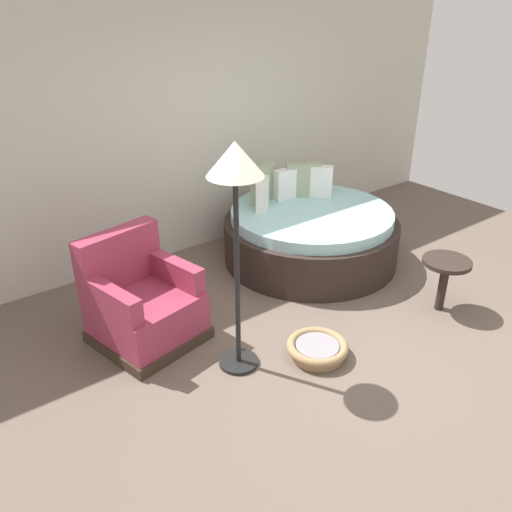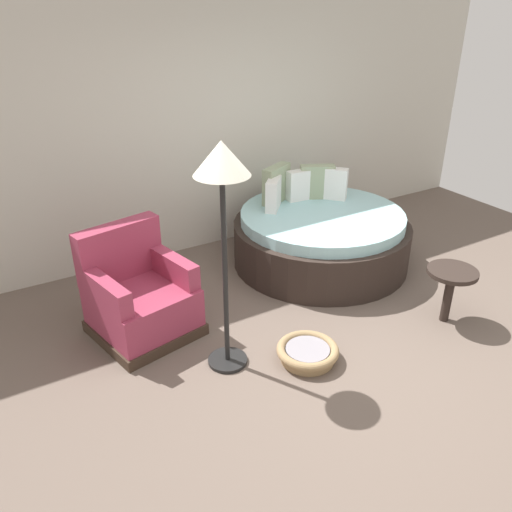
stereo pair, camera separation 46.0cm
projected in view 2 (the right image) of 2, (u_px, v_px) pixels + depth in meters
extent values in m
cube|color=#66564C|center=(341.00, 356.00, 4.32)|extent=(8.00, 8.00, 0.02)
cube|color=beige|center=(200.00, 128.00, 5.67)|extent=(8.00, 0.12, 2.75)
cylinder|color=#2D231E|center=(321.00, 242.00, 5.71)|extent=(1.91, 1.91, 0.48)
cylinder|color=#9ED1D6|center=(322.00, 217.00, 5.57)|extent=(1.76, 1.76, 0.12)
cube|color=white|center=(331.00, 183.00, 5.84)|extent=(0.32, 0.35, 0.36)
cube|color=#93A37F|center=(317.00, 182.00, 5.85)|extent=(0.39, 0.28, 0.38)
cube|color=white|center=(301.00, 185.00, 5.82)|extent=(0.35, 0.14, 0.34)
cube|color=#93A37F|center=(276.00, 184.00, 5.73)|extent=(0.42, 0.29, 0.41)
cube|color=white|center=(273.00, 194.00, 5.56)|extent=(0.31, 0.33, 0.33)
cube|color=#38281E|center=(145.00, 327.00, 4.58)|extent=(0.94, 0.94, 0.10)
cube|color=#99334C|center=(143.00, 306.00, 4.48)|extent=(0.90, 0.90, 0.34)
cube|color=#99334C|center=(119.00, 251.00, 4.50)|extent=(0.78, 0.31, 0.50)
cube|color=#99334C|center=(105.00, 291.00, 4.16)|extent=(0.26, 0.69, 0.22)
cube|color=#99334C|center=(171.00, 266.00, 4.55)|extent=(0.26, 0.69, 0.22)
cylinder|color=#9E7F56|center=(307.00, 356.00, 4.25)|extent=(0.44, 0.44, 0.06)
torus|color=#9E7F56|center=(308.00, 350.00, 4.22)|extent=(0.51, 0.51, 0.07)
cylinder|color=gray|center=(308.00, 351.00, 4.22)|extent=(0.36, 0.36, 0.05)
cylinder|color=#2D231E|center=(448.00, 297.00, 4.67)|extent=(0.08, 0.08, 0.48)
cylinder|color=#2D231E|center=(453.00, 272.00, 4.56)|extent=(0.44, 0.44, 0.04)
cylinder|color=black|center=(228.00, 360.00, 4.23)|extent=(0.32, 0.32, 0.03)
cylinder|color=black|center=(225.00, 275.00, 3.87)|extent=(0.04, 0.04, 1.55)
cone|color=silver|center=(221.00, 158.00, 3.47)|extent=(0.40, 0.40, 0.24)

